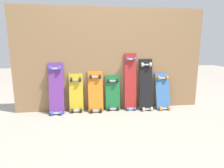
{
  "coord_description": "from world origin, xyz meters",
  "views": [
    {
      "loc": [
        -0.41,
        -2.97,
        1.04
      ],
      "look_at": [
        0.0,
        -0.07,
        0.44
      ],
      "focal_mm": 31.2,
      "sensor_mm": 36.0,
      "label": 1
    }
  ],
  "objects_px": {
    "skateboard_purple": "(56,91)",
    "skateboard_black": "(146,87)",
    "skateboard_green": "(113,95)",
    "skateboard_blue": "(163,93)",
    "skateboard_red": "(131,84)",
    "skateboard_orange": "(96,94)",
    "skateboard_yellow": "(76,95)"
  },
  "relations": [
    {
      "from": "skateboard_purple",
      "to": "skateboard_black",
      "type": "xyz_separation_m",
      "value": [
        1.4,
        -0.0,
        0.02
      ]
    },
    {
      "from": "skateboard_green",
      "to": "skateboard_blue",
      "type": "height_order",
      "value": "skateboard_blue"
    },
    {
      "from": "skateboard_black",
      "to": "skateboard_red",
      "type": "bearing_deg",
      "value": 172.05
    },
    {
      "from": "skateboard_purple",
      "to": "skateboard_green",
      "type": "relative_size",
      "value": 1.33
    },
    {
      "from": "skateboard_red",
      "to": "skateboard_orange",
      "type": "bearing_deg",
      "value": -177.82
    },
    {
      "from": "skateboard_orange",
      "to": "skateboard_blue",
      "type": "relative_size",
      "value": 1.07
    },
    {
      "from": "skateboard_green",
      "to": "skateboard_red",
      "type": "xyz_separation_m",
      "value": [
        0.28,
        -0.01,
        0.17
      ]
    },
    {
      "from": "skateboard_blue",
      "to": "skateboard_green",
      "type": "bearing_deg",
      "value": 175.93
    },
    {
      "from": "skateboard_blue",
      "to": "skateboard_red",
      "type": "bearing_deg",
      "value": 175.22
    },
    {
      "from": "skateboard_red",
      "to": "skateboard_blue",
      "type": "height_order",
      "value": "skateboard_red"
    },
    {
      "from": "skateboard_green",
      "to": "skateboard_orange",
      "type": "bearing_deg",
      "value": -172.79
    },
    {
      "from": "skateboard_purple",
      "to": "skateboard_blue",
      "type": "distance_m",
      "value": 1.68
    },
    {
      "from": "skateboard_red",
      "to": "skateboard_green",
      "type": "bearing_deg",
      "value": 177.28
    },
    {
      "from": "skateboard_red",
      "to": "skateboard_black",
      "type": "height_order",
      "value": "skateboard_red"
    },
    {
      "from": "skateboard_purple",
      "to": "skateboard_orange",
      "type": "relative_size",
      "value": 1.2
    },
    {
      "from": "skateboard_orange",
      "to": "skateboard_red",
      "type": "xyz_separation_m",
      "value": [
        0.56,
        0.02,
        0.13
      ]
    },
    {
      "from": "skateboard_green",
      "to": "skateboard_blue",
      "type": "relative_size",
      "value": 0.97
    },
    {
      "from": "skateboard_yellow",
      "to": "skateboard_black",
      "type": "distance_m",
      "value": 1.11
    },
    {
      "from": "skateboard_orange",
      "to": "skateboard_black",
      "type": "bearing_deg",
      "value": -0.96
    },
    {
      "from": "skateboard_green",
      "to": "skateboard_black",
      "type": "relative_size",
      "value": 0.72
    },
    {
      "from": "skateboard_orange",
      "to": "skateboard_green",
      "type": "distance_m",
      "value": 0.28
    },
    {
      "from": "skateboard_green",
      "to": "skateboard_blue",
      "type": "distance_m",
      "value": 0.82
    },
    {
      "from": "skateboard_red",
      "to": "skateboard_blue",
      "type": "distance_m",
      "value": 0.56
    },
    {
      "from": "skateboard_purple",
      "to": "skateboard_red",
      "type": "xyz_separation_m",
      "value": [
        1.15,
        0.03,
        0.06
      ]
    },
    {
      "from": "skateboard_black",
      "to": "skateboard_blue",
      "type": "bearing_deg",
      "value": -1.95
    },
    {
      "from": "skateboard_red",
      "to": "skateboard_black",
      "type": "xyz_separation_m",
      "value": [
        0.25,
        -0.03,
        -0.05
      ]
    },
    {
      "from": "skateboard_green",
      "to": "skateboard_blue",
      "type": "xyz_separation_m",
      "value": [
        0.81,
        -0.06,
        0.01
      ]
    },
    {
      "from": "skateboard_orange",
      "to": "skateboard_red",
      "type": "bearing_deg",
      "value": 2.18
    },
    {
      "from": "skateboard_yellow",
      "to": "skateboard_orange",
      "type": "height_order",
      "value": "skateboard_orange"
    },
    {
      "from": "skateboard_purple",
      "to": "skateboard_orange",
      "type": "bearing_deg",
      "value": 1.12
    },
    {
      "from": "skateboard_purple",
      "to": "skateboard_black",
      "type": "distance_m",
      "value": 1.4
    },
    {
      "from": "skateboard_green",
      "to": "skateboard_yellow",
      "type": "bearing_deg",
      "value": -179.15
    }
  ]
}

